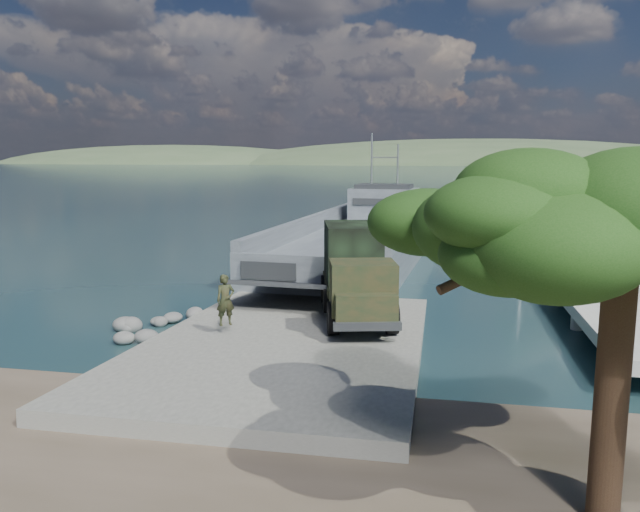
{
  "coord_description": "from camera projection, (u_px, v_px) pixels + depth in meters",
  "views": [
    {
      "loc": [
        5.53,
        -23.36,
        7.31
      ],
      "look_at": [
        -0.14,
        6.0,
        2.51
      ],
      "focal_mm": 35.0,
      "sensor_mm": 36.0,
      "label": 1
    }
  ],
  "objects": [
    {
      "name": "overhang_tree",
      "position": [
        587.0,
        243.0,
        11.7
      ],
      "size": [
        7.82,
        7.2,
        7.1
      ],
      "color": "black",
      "rests_on": "ground"
    },
    {
      "name": "military_truck",
      "position": [
        355.0,
        272.0,
        26.71
      ],
      "size": [
        4.3,
        8.55,
        3.81
      ],
      "rotation": [
        0.0,
        0.0,
        0.23
      ],
      "color": "black",
      "rests_on": "boat_ramp"
    },
    {
      "name": "boat_ramp",
      "position": [
        289.0,
        343.0,
        23.83
      ],
      "size": [
        10.0,
        18.0,
        0.5
      ],
      "primitive_type": "cube",
      "color": "slate",
      "rests_on": "ground"
    },
    {
      "name": "ground",
      "position": [
        295.0,
        342.0,
        24.84
      ],
      "size": [
        1400.0,
        1400.0,
        0.0
      ],
      "primitive_type": "plane",
      "color": "#1B3843",
      "rests_on": "ground"
    },
    {
      "name": "sailboat_near",
      "position": [
        601.0,
        237.0,
        54.7
      ],
      "size": [
        2.86,
        5.01,
        5.86
      ],
      "rotation": [
        0.0,
        0.0,
        -0.32
      ],
      "color": "silver",
      "rests_on": "ground"
    },
    {
      "name": "distant_headlands",
      "position": [
        492.0,
        164.0,
        558.35
      ],
      "size": [
        1000.0,
        240.0,
        48.0
      ],
      "primitive_type": null,
      "color": "#405636",
      "rests_on": "ground"
    },
    {
      "name": "pier",
      "position": [
        556.0,
        245.0,
        40.35
      ],
      "size": [
        6.4,
        44.0,
        6.1
      ],
      "color": "#B2B1A7",
      "rests_on": "ground"
    },
    {
      "name": "shoreline_rocks",
      "position": [
        156.0,
        330.0,
        26.49
      ],
      "size": [
        3.2,
        5.6,
        0.9
      ],
      "primitive_type": null,
      "color": "#61625F",
      "rests_on": "ground"
    },
    {
      "name": "landing_craft",
      "position": [
        362.0,
        245.0,
        45.94
      ],
      "size": [
        10.73,
        34.34,
        10.06
      ],
      "rotation": [
        0.0,
        0.0,
        -0.07
      ],
      "color": "#50565E",
      "rests_on": "ground"
    },
    {
      "name": "sailboat_far",
      "position": [
        591.0,
        233.0,
        56.41
      ],
      "size": [
        3.56,
        6.47,
        7.57
      ],
      "rotation": [
        0.0,
        0.0,
        0.3
      ],
      "color": "silver",
      "rests_on": "ground"
    },
    {
      "name": "soldier",
      "position": [
        226.0,
        310.0,
        23.86
      ],
      "size": [
        0.86,
        0.8,
        1.97
      ],
      "primitive_type": "imported",
      "rotation": [
        0.0,
        0.0,
        0.62
      ],
      "color": "black",
      "rests_on": "boat_ramp"
    }
  ]
}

